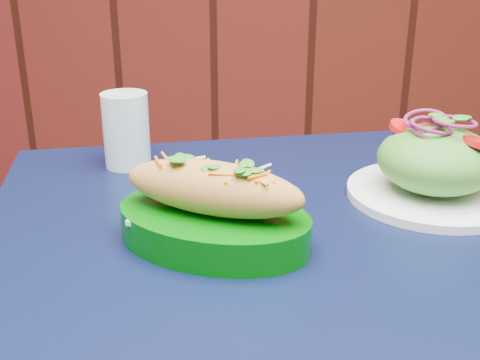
{
  "coord_description": "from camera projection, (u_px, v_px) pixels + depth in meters",
  "views": [
    {
      "loc": [
        -0.24,
        0.52,
        1.08
      ],
      "look_at": [
        -0.26,
        1.2,
        0.81
      ],
      "focal_mm": 45.0,
      "sensor_mm": 36.0,
      "label": 1
    }
  ],
  "objects": [
    {
      "name": "salad_plate",
      "position": [
        436.0,
        166.0,
        0.82
      ],
      "size": [
        0.23,
        0.23,
        0.12
      ],
      "rotation": [
        0.0,
        0.0,
        -0.05
      ],
      "color": "white",
      "rests_on": "cafe_table"
    },
    {
      "name": "cafe_table",
      "position": [
        310.0,
        300.0,
        0.75
      ],
      "size": [
        0.94,
        0.94,
        0.75
      ],
      "rotation": [
        0.0,
        0.0,
        0.19
      ],
      "color": "black",
      "rests_on": "ground"
    },
    {
      "name": "banh_mi_basket",
      "position": [
        213.0,
        209.0,
        0.69
      ],
      "size": [
        0.27,
        0.23,
        0.11
      ],
      "rotation": [
        0.0,
        0.0,
        -0.37
      ],
      "color": "#005705",
      "rests_on": "cafe_table"
    },
    {
      "name": "water_glass",
      "position": [
        126.0,
        130.0,
        0.93
      ],
      "size": [
        0.07,
        0.07,
        0.12
      ],
      "primitive_type": "cylinder",
      "color": "silver",
      "rests_on": "cafe_table"
    }
  ]
}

